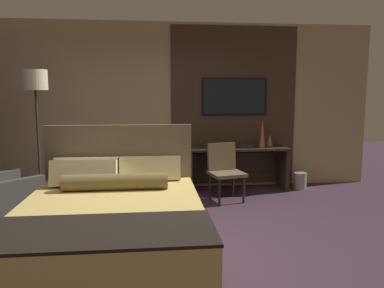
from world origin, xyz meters
The scene contains 12 objects.
ground_plane centered at (0.00, 0.00, 0.00)m, with size 16.00×16.00×0.00m, color #3D2838.
wall_back_tv_panel centered at (0.15, 2.59, 1.40)m, with size 7.20×0.09×2.80m.
bed centered at (-0.62, -0.36, 0.36)m, with size 1.69×2.18×1.25m.
desk centered at (1.18, 2.29, 0.49)m, with size 1.66×0.55×0.73m.
tv centered at (1.18, 2.52, 1.57)m, with size 1.12×0.04×0.63m.
desk_chair centered at (0.86, 1.71, 0.51)m, with size 0.58×0.58×0.87m.
armchair_by_window centered at (-2.13, 1.14, 0.27)m, with size 0.97×0.97×0.79m.
floor_lamp centered at (-1.83, 1.62, 1.64)m, with size 0.34×0.34×1.94m.
vase_tall centered at (1.59, 2.20, 0.95)m, with size 0.10×0.10×0.45m.
vase_short centered at (1.77, 2.35, 0.83)m, with size 0.11×0.11×0.20m.
book centered at (1.37, 2.30, 0.74)m, with size 0.26×0.22×0.03m.
waste_bin centered at (2.27, 2.20, 0.14)m, with size 0.22×0.22×0.28m.
Camera 1 is at (-0.23, -3.81, 1.62)m, focal length 35.00 mm.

